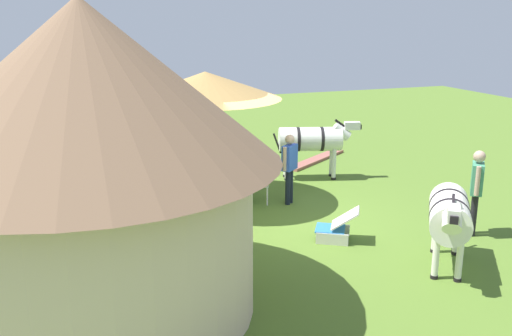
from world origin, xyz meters
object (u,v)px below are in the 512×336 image
(patio_chair_near_hut, at_px, (263,181))
(guest_behind_table, at_px, (127,155))
(patio_dining_table, at_px, (207,174))
(striped_lounge_chair, at_px, (336,227))
(patio_chair_east_end, at_px, (155,177))
(shade_umbrella, at_px, (205,85))
(zebra_by_umbrella, at_px, (450,215))
(patio_chair_west_end, at_px, (190,197))
(standing_watcher, at_px, (477,185))
(guest_beside_umbrella, at_px, (290,163))
(patio_chair_near_lawn, at_px, (215,166))
(zebra_nearest_camera, at_px, (312,140))
(thatched_hut, at_px, (89,150))

(patio_chair_near_hut, bearing_deg, guest_behind_table, 84.18)
(patio_dining_table, bearing_deg, striped_lounge_chair, -150.91)
(patio_dining_table, bearing_deg, patio_chair_east_end, 56.92)
(shade_umbrella, bearing_deg, zebra_by_umbrella, -148.99)
(patio_dining_table, distance_m, patio_chair_east_end, 1.27)
(patio_chair_west_end, bearing_deg, striped_lounge_chair, -7.97)
(patio_chair_east_end, bearing_deg, standing_watcher, 83.93)
(patio_chair_near_hut, height_order, zebra_by_umbrella, zebra_by_umbrella)
(shade_umbrella, height_order, striped_lounge_chair, shade_umbrella)
(patio_chair_west_end, distance_m, guest_beside_umbrella, 2.45)
(patio_chair_west_end, bearing_deg, standing_watcher, 4.09)
(patio_chair_near_lawn, height_order, zebra_nearest_camera, zebra_nearest_camera)
(patio_chair_near_lawn, relative_size, striped_lounge_chair, 0.94)
(standing_watcher, distance_m, zebra_by_umbrella, 1.82)
(thatched_hut, bearing_deg, patio_dining_table, -33.51)
(zebra_nearest_camera, bearing_deg, patio_dining_table, -55.35)
(patio_chair_west_end, distance_m, standing_watcher, 5.67)
(standing_watcher, relative_size, striped_lounge_chair, 1.76)
(standing_watcher, bearing_deg, striped_lounge_chair, 115.59)
(patio_chair_near_hut, bearing_deg, guest_beside_umbrella, -94.64)
(shade_umbrella, relative_size, zebra_by_umbrella, 1.83)
(guest_behind_table, relative_size, zebra_nearest_camera, 0.76)
(standing_watcher, xyz_separation_m, zebra_by_umbrella, (-1.07, 1.47, -0.07))
(shade_umbrella, xyz_separation_m, patio_chair_near_lawn, (1.16, -0.51, -2.16))
(patio_chair_west_end, distance_m, striped_lounge_chair, 3.07)
(patio_chair_east_end, xyz_separation_m, zebra_nearest_camera, (0.31, -4.16, 0.51))
(patio_dining_table, distance_m, zebra_nearest_camera, 3.28)
(guest_behind_table, bearing_deg, shade_umbrella, -122.58)
(patio_dining_table, xyz_separation_m, standing_watcher, (-3.70, -4.33, 0.35))
(patio_chair_near_hut, relative_size, patio_chair_west_end, 1.00)
(striped_lounge_chair, bearing_deg, patio_chair_near_lawn, 47.45)
(patio_chair_near_lawn, height_order, standing_watcher, standing_watcher)
(patio_chair_west_end, bearing_deg, guest_beside_umbrella, 40.31)
(shade_umbrella, height_order, zebra_nearest_camera, shade_umbrella)
(patio_chair_west_end, xyz_separation_m, standing_watcher, (-2.62, -5.00, 0.49))
(guest_behind_table, height_order, zebra_by_umbrella, guest_behind_table)
(patio_dining_table, relative_size, zebra_nearest_camera, 0.67)
(patio_chair_near_hut, bearing_deg, thatched_hut, 154.72)
(guest_beside_umbrella, height_order, guest_behind_table, guest_behind_table)
(patio_chair_east_end, relative_size, zebra_by_umbrella, 0.49)
(guest_behind_table, xyz_separation_m, zebra_nearest_camera, (0.01, -4.75, 0.01))
(patio_dining_table, xyz_separation_m, patio_chair_west_end, (-1.08, 0.67, -0.14))
(patio_chair_near_lawn, xyz_separation_m, zebra_nearest_camera, (-0.16, -2.59, 0.51))
(patio_dining_table, relative_size, zebra_by_umbrella, 0.82)
(patio_chair_east_end, xyz_separation_m, standing_watcher, (-4.39, -5.39, 0.49))
(thatched_hut, distance_m, zebra_by_umbrella, 5.87)
(zebra_by_umbrella, bearing_deg, patio_chair_east_end, -17.53)
(patio_chair_near_hut, relative_size, striped_lounge_chair, 0.94)
(patio_chair_east_end, distance_m, guest_beside_umbrella, 3.14)
(shade_umbrella, relative_size, patio_dining_table, 2.23)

